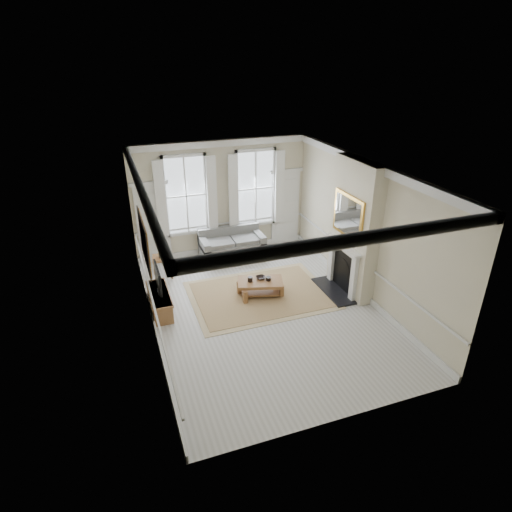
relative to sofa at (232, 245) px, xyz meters
name	(u,v)px	position (x,y,z in m)	size (l,w,h in m)	color
floor	(264,310)	(-0.13, -3.11, -0.36)	(7.20, 7.20, 0.00)	#B7B5AD
ceiling	(265,171)	(-0.13, -3.11, 3.04)	(7.20, 7.20, 0.00)	white
back_wall	(221,198)	(-0.13, 0.49, 1.34)	(5.20, 5.20, 0.00)	beige
left_wall	(146,263)	(-2.73, -3.11, 1.34)	(7.20, 7.20, 0.00)	beige
right_wall	(365,231)	(2.47, -3.11, 1.34)	(7.20, 7.20, 0.00)	beige
window_left	(186,196)	(-1.18, 0.44, 1.54)	(1.26, 0.20, 2.20)	#B2BCC6
window_right	(255,188)	(0.92, 0.44, 1.54)	(1.26, 0.20, 2.20)	#B2BCC6
door_left	(153,224)	(-2.18, 0.45, 0.79)	(0.90, 0.08, 2.30)	silver
door_right	(285,208)	(1.92, 0.45, 0.79)	(0.90, 0.08, 2.30)	silver
painting	(144,242)	(-2.69, -2.81, 1.69)	(0.05, 1.66, 1.06)	#B67E1F
chimney_breast	(354,229)	(2.29, -2.91, 1.34)	(0.35, 1.70, 3.38)	beige
hearth	(333,291)	(1.87, -2.91, -0.34)	(0.55, 1.50, 0.05)	black
fireplace	(342,265)	(2.07, -2.91, 0.37)	(0.21, 1.45, 1.33)	silver
mirror	(348,216)	(2.08, -2.91, 1.69)	(0.06, 1.26, 1.06)	gold
sofa	(232,245)	(0.00, 0.00, 0.00)	(1.88, 0.92, 0.87)	#5E5F5C
side_table	(162,261)	(-2.15, -0.61, 0.12)	(0.55, 0.55, 0.60)	brown
rug	(260,295)	(0.02, -2.44, -0.35)	(3.50, 2.60, 0.02)	#A58055
coffee_table	(260,283)	(0.02, -2.44, -0.02)	(1.26, 0.94, 0.42)	brown
ceramic_pot_a	(250,279)	(-0.23, -2.39, 0.12)	(0.12, 0.12, 0.12)	black
ceramic_pot_b	(268,279)	(0.22, -2.49, 0.11)	(0.13, 0.13, 0.09)	black
bowl	(261,278)	(0.07, -2.34, 0.09)	(0.24, 0.24, 0.06)	black
tv_stand	(160,302)	(-2.47, -2.29, -0.12)	(0.43, 1.35, 0.48)	brown
tv	(158,278)	(-2.45, -2.29, 0.51)	(0.08, 0.90, 0.68)	black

